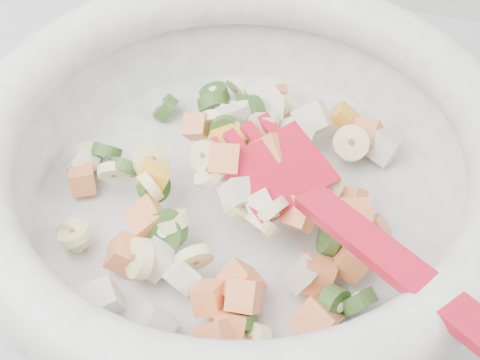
# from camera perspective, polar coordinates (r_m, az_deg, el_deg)

# --- Properties ---
(mixing_bowl) EXTENTS (0.41, 0.39, 0.12)m
(mixing_bowl) POSITION_cam_1_polar(r_m,az_deg,el_deg) (0.51, 0.04, 0.79)
(mixing_bowl) COLOR white
(mixing_bowl) RESTS_ON counter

